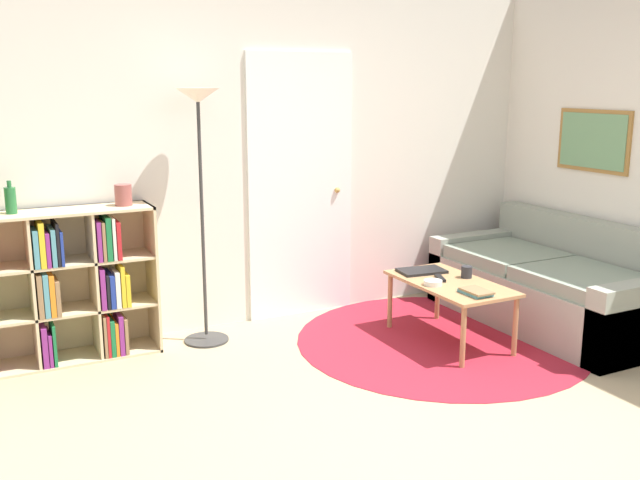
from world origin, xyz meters
name	(u,v)px	position (x,y,z in m)	size (l,w,h in m)	color
ground_plane	(455,457)	(0.00, 0.00, 0.00)	(14.00, 14.00, 0.00)	tan
wall_back	(264,154)	(0.01, 2.42, 1.29)	(7.70, 0.11, 2.60)	silver
wall_right	(618,152)	(2.38, 1.20, 1.30)	(0.08, 5.40, 2.60)	silver
rug	(442,340)	(0.92, 1.36, 0.00)	(2.08, 2.08, 0.01)	maroon
bookshelf	(60,286)	(-1.54, 2.21, 0.51)	(1.19, 0.34, 1.01)	beige
floor_lamp	(199,141)	(-0.59, 2.12, 1.43)	(0.32, 0.32, 1.78)	#333333
couch	(555,288)	(1.94, 1.31, 0.27)	(0.91, 1.85, 0.78)	gray
coffee_table	(450,288)	(0.96, 1.33, 0.39)	(0.52, 0.95, 0.44)	#AD7F51
laptop	(422,271)	(0.92, 1.63, 0.45)	(0.36, 0.25, 0.02)	black
bowl	(433,283)	(0.80, 1.31, 0.46)	(0.13, 0.13, 0.04)	silver
book_stack_on_table	(476,292)	(0.92, 1.00, 0.46)	(0.15, 0.23, 0.04)	teal
cup	(467,272)	(1.12, 1.36, 0.48)	(0.08, 0.08, 0.08)	#28282D
remote	(440,278)	(0.93, 1.41, 0.45)	(0.10, 0.17, 0.02)	black
bottle_right	(11,200)	(-1.78, 2.23, 1.10)	(0.07, 0.07, 0.21)	#236633
vase_on_shelf	(123,195)	(-1.09, 2.21, 1.08)	(0.11, 0.11, 0.14)	#934C47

